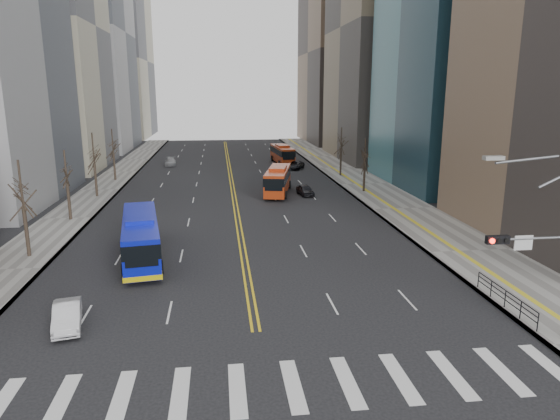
# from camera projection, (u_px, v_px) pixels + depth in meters

# --- Properties ---
(ground) EXTENTS (220.00, 220.00, 0.00)m
(ground) POSITION_uv_depth(u_px,v_px,m) (265.00, 387.00, 21.04)
(ground) COLOR black
(sidewalk_right) EXTENTS (7.00, 130.00, 0.15)m
(sidewalk_right) POSITION_uv_depth(u_px,v_px,m) (364.00, 184.00, 66.55)
(sidewalk_right) COLOR slate
(sidewalk_right) RESTS_ON ground
(sidewalk_left) EXTENTS (5.00, 130.00, 0.15)m
(sidewalk_left) POSITION_uv_depth(u_px,v_px,m) (100.00, 190.00, 62.48)
(sidewalk_left) COLOR slate
(sidewalk_left) RESTS_ON ground
(crosswalk) EXTENTS (26.70, 4.00, 0.01)m
(crosswalk) POSITION_uv_depth(u_px,v_px,m) (265.00, 387.00, 21.04)
(crosswalk) COLOR silver
(crosswalk) RESTS_ON ground
(centerline) EXTENTS (0.55, 100.00, 0.01)m
(centerline) POSITION_uv_depth(u_px,v_px,m) (230.00, 175.00, 74.12)
(centerline) COLOR gold
(centerline) RESTS_ON ground
(office_towers) EXTENTS (83.00, 134.00, 58.00)m
(office_towers) POSITION_uv_depth(u_px,v_px,m) (226.00, 17.00, 81.60)
(office_towers) COLOR gray
(office_towers) RESTS_ON ground
(signal_mast) EXTENTS (5.37, 0.37, 9.39)m
(signal_mast) POSITION_uv_depth(u_px,v_px,m) (551.00, 251.00, 23.48)
(signal_mast) COLOR slate
(signal_mast) RESTS_ON ground
(pedestrian_railing) EXTENTS (0.06, 6.06, 1.02)m
(pedestrian_railing) POSITION_uv_depth(u_px,v_px,m) (505.00, 296.00, 28.35)
(pedestrian_railing) COLOR black
(pedestrian_railing) RESTS_ON sidewalk_right
(street_trees) EXTENTS (35.20, 47.20, 7.60)m
(street_trees) POSITION_uv_depth(u_px,v_px,m) (166.00, 162.00, 52.39)
(street_trees) COLOR #32261E
(street_trees) RESTS_ON ground
(blue_bus) EXTENTS (4.19, 11.82, 3.38)m
(blue_bus) POSITION_uv_depth(u_px,v_px,m) (141.00, 236.00, 36.81)
(blue_bus) COLOR #0B15AD
(blue_bus) RESTS_ON ground
(red_bus_near) EXTENTS (4.53, 10.59, 3.29)m
(red_bus_near) POSITION_uv_depth(u_px,v_px,m) (278.00, 179.00, 60.42)
(red_bus_near) COLOR #A83311
(red_bus_near) RESTS_ON ground
(red_bus_far) EXTENTS (3.19, 10.26, 3.23)m
(red_bus_far) POSITION_uv_depth(u_px,v_px,m) (282.00, 153.00, 85.58)
(red_bus_far) COLOR #A83311
(red_bus_far) RESTS_ON ground
(car_white) EXTENTS (2.17, 4.07, 1.28)m
(car_white) POSITION_uv_depth(u_px,v_px,m) (67.00, 316.00, 26.29)
(car_white) COLOR silver
(car_white) RESTS_ON ground
(car_dark_mid) EXTENTS (1.94, 3.84, 1.26)m
(car_dark_mid) POSITION_uv_depth(u_px,v_px,m) (305.00, 190.00, 59.68)
(car_dark_mid) COLOR black
(car_dark_mid) RESTS_ON ground
(car_silver) EXTENTS (1.97, 4.43, 1.26)m
(car_silver) POSITION_uv_depth(u_px,v_px,m) (170.00, 162.00, 83.52)
(car_silver) COLOR gray
(car_silver) RESTS_ON ground
(car_dark_far) EXTENTS (3.62, 4.85, 1.22)m
(car_dark_far) POSITION_uv_depth(u_px,v_px,m) (295.00, 165.00, 79.75)
(car_dark_far) COLOR black
(car_dark_far) RESTS_ON ground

